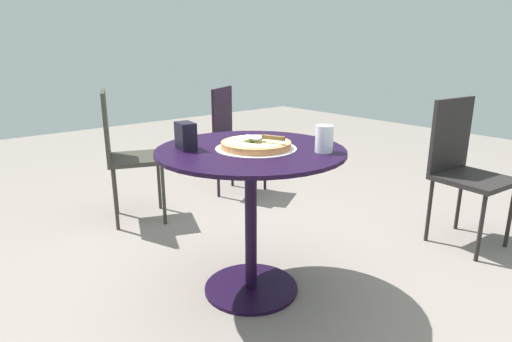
{
  "coord_description": "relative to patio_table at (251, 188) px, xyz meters",
  "views": [
    {
      "loc": [
        -1.24,
        -1.51,
        1.2
      ],
      "look_at": [
        0.02,
        -0.02,
        0.63
      ],
      "focal_mm": 30.19,
      "sensor_mm": 36.0,
      "label": 1
    }
  ],
  "objects": [
    {
      "name": "drinking_cup",
      "position": [
        0.21,
        -0.26,
        0.25
      ],
      "size": [
        0.08,
        0.08,
        0.12
      ],
      "primitive_type": "cylinder",
      "color": "white",
      "rests_on": "patio_table"
    },
    {
      "name": "ground_plane",
      "position": [
        0.0,
        0.0,
        -0.55
      ],
      "size": [
        10.0,
        10.0,
        0.0
      ],
      "primitive_type": "plane",
      "color": "gray"
    },
    {
      "name": "patio_chair_near",
      "position": [
        -0.08,
        1.28,
        -0.02
      ],
      "size": [
        0.49,
        0.49,
        0.92
      ],
      "color": "#323028",
      "rests_on": "ground"
    },
    {
      "name": "patio_table",
      "position": [
        0.0,
        0.0,
        0.0
      ],
      "size": [
        0.89,
        0.89,
        0.74
      ],
      "color": "black",
      "rests_on": "ground"
    },
    {
      "name": "pizza_on_tray",
      "position": [
        0.02,
        -0.02,
        0.21
      ],
      "size": [
        0.38,
        0.38,
        0.05
      ],
      "color": "silver",
      "rests_on": "patio_table"
    },
    {
      "name": "pizza_server",
      "position": [
        0.03,
        -0.06,
        0.25
      ],
      "size": [
        0.12,
        0.21,
        0.02
      ],
      "color": "silver",
      "rests_on": "pizza_on_tray"
    },
    {
      "name": "patio_chair_corner",
      "position": [
        1.38,
        -0.38,
        -0.04
      ],
      "size": [
        0.43,
        0.43,
        0.9
      ],
      "color": "black",
      "rests_on": "ground"
    },
    {
      "name": "napkin_dispenser",
      "position": [
        -0.24,
        0.18,
        0.26
      ],
      "size": [
        0.09,
        0.12,
        0.13
      ],
      "primitive_type": "cube",
      "rotation": [
        0.0,
        0.0,
        1.4
      ],
      "color": "black",
      "rests_on": "patio_table"
    },
    {
      "name": "patio_chair_far",
      "position": [
        0.87,
        1.28,
        -0.04
      ],
      "size": [
        0.5,
        0.5,
        0.88
      ],
      "color": "black",
      "rests_on": "ground"
    }
  ]
}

